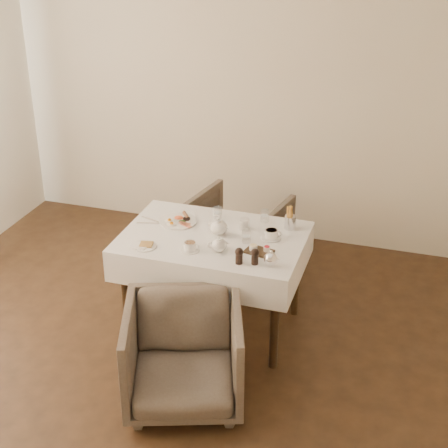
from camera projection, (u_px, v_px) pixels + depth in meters
name	position (u px, v px, depth m)	size (l,w,h in m)	color
table	(213.00, 251.00, 4.86)	(1.28, 0.88, 0.75)	black
armchair_near	(184.00, 355.00, 4.27)	(0.72, 0.74, 0.67)	#4E4339
armchair_far	(236.00, 237.00, 5.68)	(0.74, 0.76, 0.69)	#4E4339
breakfast_plate	(178.00, 221.00, 5.01)	(0.28, 0.28, 0.04)	white
side_plate	(143.00, 246.00, 4.67)	(0.18, 0.17, 0.02)	white
teapot_centre	(219.00, 226.00, 4.80)	(0.17, 0.13, 0.13)	white
teapot_front	(219.00, 244.00, 4.59)	(0.14, 0.11, 0.12)	white
creamer	(245.00, 224.00, 4.89)	(0.07, 0.07, 0.08)	white
teacup_near	(190.00, 247.00, 4.61)	(0.13, 0.13, 0.06)	white
teacup_far	(271.00, 235.00, 4.76)	(0.14, 0.14, 0.07)	white
glass_left	(218.00, 213.00, 5.04)	(0.07, 0.07, 0.09)	silver
glass_mid	(246.00, 236.00, 4.71)	(0.06, 0.06, 0.09)	silver
glass_right	(265.00, 216.00, 5.00)	(0.06, 0.06, 0.09)	silver
condiment_board	(259.00, 250.00, 4.59)	(0.20, 0.16, 0.05)	black
pepper_mill_left	(239.00, 256.00, 4.44)	(0.06, 0.06, 0.11)	black
pepper_mill_right	(255.00, 256.00, 4.44)	(0.05, 0.05, 0.11)	black
silver_pot	(271.00, 258.00, 4.41)	(0.11, 0.09, 0.12)	white
fries_cup	(290.00, 219.00, 4.89)	(0.08, 0.08, 0.18)	silver
cutlery_fork	(152.00, 220.00, 5.04)	(0.02, 0.19, 0.00)	silver
cutlery_knife	(151.00, 223.00, 4.99)	(0.02, 0.21, 0.00)	silver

